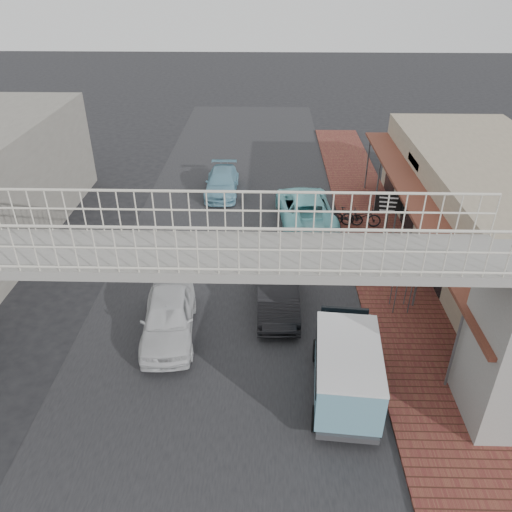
# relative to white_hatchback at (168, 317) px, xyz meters

# --- Properties ---
(ground) EXTENTS (120.00, 120.00, 0.00)m
(ground) POSITION_rel_white_hatchback_xyz_m (1.83, 0.72, -0.73)
(ground) COLOR black
(ground) RESTS_ON ground
(road_strip) EXTENTS (10.00, 60.00, 0.01)m
(road_strip) POSITION_rel_white_hatchback_xyz_m (1.83, 0.72, -0.72)
(road_strip) COLOR black
(road_strip) RESTS_ON ground
(sidewalk) EXTENTS (3.00, 40.00, 0.10)m
(sidewalk) POSITION_rel_white_hatchback_xyz_m (8.33, 3.72, -0.68)
(sidewalk) COLOR brown
(sidewalk) RESTS_ON ground
(shophouse_row) EXTENTS (7.20, 18.00, 4.00)m
(shophouse_row) POSITION_rel_white_hatchback_xyz_m (12.79, 4.72, 1.28)
(shophouse_row) COLOR gray
(shophouse_row) RESTS_ON ground
(footbridge) EXTENTS (16.40, 2.40, 6.34)m
(footbridge) POSITION_rel_white_hatchback_xyz_m (1.83, -3.28, 2.45)
(footbridge) COLOR gray
(footbridge) RESTS_ON ground
(white_hatchback) EXTENTS (2.11, 4.42, 1.46)m
(white_hatchback) POSITION_rel_white_hatchback_xyz_m (0.00, 0.00, 0.00)
(white_hatchback) COLOR silver
(white_hatchback) RESTS_ON ground
(dark_sedan) EXTENTS (1.59, 4.27, 1.39)m
(dark_sedan) POSITION_rel_white_hatchback_xyz_m (3.70, 1.68, -0.03)
(dark_sedan) COLOR black
(dark_sedan) RESTS_ON ground
(angkot_curb) EXTENTS (2.98, 5.65, 1.51)m
(angkot_curb) POSITION_rel_white_hatchback_xyz_m (5.13, 8.66, 0.03)
(angkot_curb) COLOR #80D9DE
(angkot_curb) RESTS_ON ground
(angkot_far) EXTENTS (1.74, 4.21, 1.22)m
(angkot_far) POSITION_rel_white_hatchback_xyz_m (0.79, 12.08, -0.12)
(angkot_far) COLOR #6BA2BA
(angkot_far) RESTS_ON ground
(angkot_van) EXTENTS (2.14, 4.13, 1.96)m
(angkot_van) POSITION_rel_white_hatchback_xyz_m (5.62, -2.70, 0.52)
(angkot_van) COLOR black
(angkot_van) RESTS_ON ground
(motorcycle_near) EXTENTS (1.96, 0.87, 0.99)m
(motorcycle_near) POSITION_rel_white_hatchback_xyz_m (7.75, 8.10, -0.13)
(motorcycle_near) COLOR black
(motorcycle_near) RESTS_ON sidewalk
(motorcycle_far) EXTENTS (1.57, 0.72, 0.91)m
(motorcycle_far) POSITION_rel_white_hatchback_xyz_m (7.13, 8.20, -0.17)
(motorcycle_far) COLOR black
(motorcycle_far) RESTS_ON sidewalk
(street_clock) EXTENTS (0.72, 0.58, 2.95)m
(street_clock) POSITION_rel_white_hatchback_xyz_m (8.15, 1.52, 1.82)
(street_clock) COLOR #59595B
(street_clock) RESTS_ON sidewalk
(arrow_sign) EXTENTS (1.72, 1.11, 2.90)m
(arrow_sign) POSITION_rel_white_hatchback_xyz_m (9.03, 5.45, 1.72)
(arrow_sign) COLOR #59595B
(arrow_sign) RESTS_ON sidewalk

